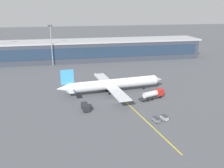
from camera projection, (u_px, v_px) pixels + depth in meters
ground_plane at (113, 101)px, 92.30m from camera, size 700.00×700.00×0.00m
apron_lead_in_line at (122, 98)px, 94.93m from camera, size 11.18×79.30×0.01m
terminal_building at (79, 50)px, 158.47m from camera, size 163.71×21.31×13.20m
main_airliner at (113, 84)px, 100.08m from camera, size 46.07×36.77×11.43m
fuel_tanker at (153, 94)px, 94.31m from camera, size 11.01×6.01×3.25m
crew_van at (85, 107)px, 84.02m from camera, size 2.76×5.24×2.30m
baggage_cart_0 at (156, 120)px, 75.68m from camera, size 2.21×2.96×1.48m
baggage_cart_1 at (165, 118)px, 77.06m from camera, size 2.21×2.96×1.48m
apron_light_mast_0 at (51, 43)px, 141.85m from camera, size 2.80×0.50×24.06m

